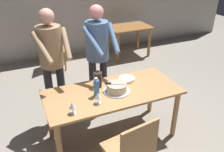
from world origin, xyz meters
The scene contains 15 objects.
ground_plane centered at (0.00, 0.00, 0.00)m, with size 14.00×14.00×0.00m, color gray.
back_wall centered at (0.00, 3.30, 1.35)m, with size 10.00×0.12×2.70m, color #BCB7AD.
main_dining_table centered at (0.00, 0.00, 0.64)m, with size 1.74×0.78×0.75m.
cake_on_platter centered at (0.04, -0.03, 0.80)m, with size 0.34×0.34×0.11m.
cake_knife centered at (-0.02, 0.00, 0.87)m, with size 0.26×0.13×0.02m.
plate_stack centered at (0.29, 0.19, 0.77)m, with size 0.22×0.22×0.04m.
wine_glass_near centered at (-0.59, -0.25, 0.85)m, with size 0.08×0.08×0.14m.
wine_glass_far centered at (-0.27, -0.18, 0.85)m, with size 0.08×0.08×0.14m.
water_bottle centered at (-0.23, -0.02, 0.86)m, with size 0.07×0.07×0.25m.
hurricane_lamp centered at (-0.13, 0.18, 0.86)m, with size 0.11×0.11×0.21m.
person_cutting_cake centered at (0.03, 0.60, 1.08)m, with size 0.46×0.57×1.72m.
person_standing_beside centered at (-0.62, 0.63, 1.08)m, with size 0.46×0.57×1.72m.
chair_near_side centered at (-0.13, -0.76, 0.49)m, with size 0.50×0.50×0.90m.
background_table centered at (1.57, 2.60, 0.58)m, with size 1.00×0.70×0.74m.
background_chair_1 centered at (-0.32, 2.58, 0.49)m, with size 0.53×0.53×0.90m.
Camera 1 is at (-1.04, -2.36, 2.32)m, focal length 37.82 mm.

